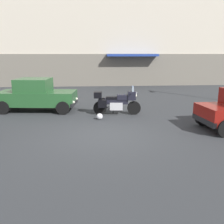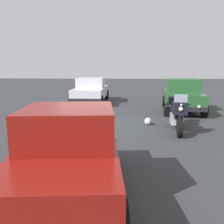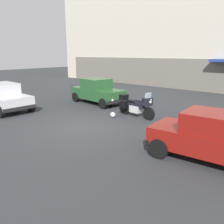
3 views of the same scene
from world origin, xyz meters
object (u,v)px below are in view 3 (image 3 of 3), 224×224
object	(u,v)px
car_compact_side	(207,137)
bollard_curbside	(72,88)
helmet	(113,115)
car_hatchback_near	(97,91)
car_sedan_far	(1,97)
motorcycle	(136,105)

from	to	relation	value
car_compact_side	bollard_curbside	world-z (taller)	car_compact_side
helmet	bollard_curbside	distance (m)	8.49
car_hatchback_near	car_compact_side	distance (m)	9.43
helmet	car_compact_side	bearing A→B (deg)	-18.64
helmet	car_sedan_far	xyz separation A→B (m)	(-6.11, -3.02, 0.64)
motorcycle	car_sedan_far	distance (m)	7.96
car_compact_side	bollard_curbside	bearing A→B (deg)	152.58
motorcycle	car_sedan_far	world-z (taller)	car_sedan_far
car_hatchback_near	motorcycle	bearing A→B (deg)	-10.00
motorcycle	bollard_curbside	world-z (taller)	motorcycle
helmet	car_hatchback_near	distance (m)	3.77
bollard_curbside	helmet	bearing A→B (deg)	-24.76
motorcycle	bollard_curbside	xyz separation A→B (m)	(-8.51, 2.65, -0.17)
car_hatchback_near	car_compact_side	xyz separation A→B (m)	(8.61, -3.86, -0.04)
car_compact_side	bollard_curbside	distance (m)	14.25
car_sedan_far	car_hatchback_near	bearing A→B (deg)	-119.59
car_sedan_far	bollard_curbside	xyz separation A→B (m)	(-1.59, 6.57, -0.33)
motorcycle	car_compact_side	xyz separation A→B (m)	(4.67, -2.75, 0.15)
helmet	car_hatchback_near	xyz separation A→B (m)	(-3.12, 2.01, 0.67)
motorcycle	car_compact_side	bearing A→B (deg)	-26.12
bollard_curbside	car_compact_side	bearing A→B (deg)	-22.28
car_hatchback_near	car_compact_side	bearing A→B (deg)	-18.44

